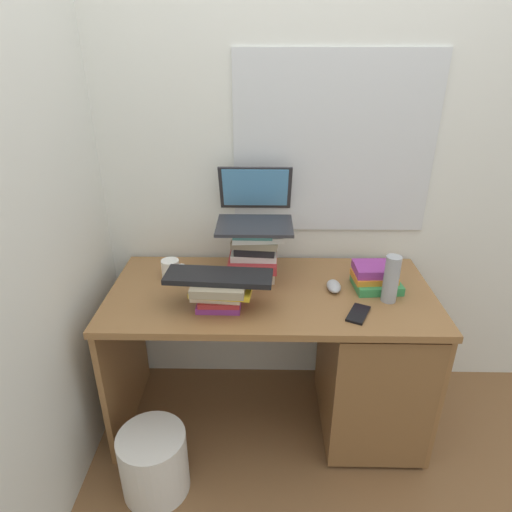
{
  "coord_description": "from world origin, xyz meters",
  "views": [
    {
      "loc": [
        -0.03,
        -1.66,
        1.68
      ],
      "look_at": [
        -0.06,
        -0.03,
        0.9
      ],
      "focal_mm": 31.0,
      "sensor_mm": 36.0,
      "label": 1
    }
  ],
  "objects_px": {
    "laptop": "(255,209)",
    "computer_mouse": "(334,286)",
    "cell_phone": "(358,314)",
    "wastebasket": "(154,462)",
    "water_bottle": "(391,279)",
    "desk": "(347,356)",
    "book_stack_tall": "(254,253)",
    "mug": "(171,269)",
    "keyboard": "(219,277)",
    "book_stack_side": "(375,277)",
    "book_stack_keyboard_riser": "(219,292)"
  },
  "relations": [
    {
      "from": "laptop",
      "to": "computer_mouse",
      "type": "height_order",
      "value": "laptop"
    },
    {
      "from": "cell_phone",
      "to": "wastebasket",
      "type": "xyz_separation_m",
      "value": [
        -0.81,
        -0.22,
        -0.58
      ]
    },
    {
      "from": "water_bottle",
      "to": "cell_phone",
      "type": "distance_m",
      "value": 0.21
    },
    {
      "from": "desk",
      "to": "book_stack_tall",
      "type": "distance_m",
      "value": 0.64
    },
    {
      "from": "mug",
      "to": "water_bottle",
      "type": "bearing_deg",
      "value": -10.89
    },
    {
      "from": "desk",
      "to": "cell_phone",
      "type": "xyz_separation_m",
      "value": [
        -0.01,
        -0.16,
        0.33
      ]
    },
    {
      "from": "mug",
      "to": "wastebasket",
      "type": "distance_m",
      "value": 0.81
    },
    {
      "from": "keyboard",
      "to": "wastebasket",
      "type": "bearing_deg",
      "value": -130.41
    },
    {
      "from": "laptop",
      "to": "mug",
      "type": "bearing_deg",
      "value": -169.07
    },
    {
      "from": "book_stack_side",
      "to": "laptop",
      "type": "xyz_separation_m",
      "value": [
        -0.52,
        0.14,
        0.26
      ]
    },
    {
      "from": "book_stack_tall",
      "to": "cell_phone",
      "type": "bearing_deg",
      "value": -35.1
    },
    {
      "from": "book_stack_side",
      "to": "keyboard",
      "type": "relative_size",
      "value": 0.5
    },
    {
      "from": "book_stack_tall",
      "to": "book_stack_keyboard_riser",
      "type": "height_order",
      "value": "book_stack_tall"
    },
    {
      "from": "book_stack_tall",
      "to": "keyboard",
      "type": "relative_size",
      "value": 0.6
    },
    {
      "from": "book_stack_tall",
      "to": "keyboard",
      "type": "distance_m",
      "value": 0.28
    },
    {
      "from": "desk",
      "to": "wastebasket",
      "type": "relative_size",
      "value": 4.83
    },
    {
      "from": "desk",
      "to": "book_stack_side",
      "type": "bearing_deg",
      "value": 32.69
    },
    {
      "from": "book_stack_keyboard_riser",
      "to": "computer_mouse",
      "type": "height_order",
      "value": "book_stack_keyboard_riser"
    },
    {
      "from": "book_stack_keyboard_riser",
      "to": "book_stack_side",
      "type": "relative_size",
      "value": 1.19
    },
    {
      "from": "book_stack_keyboard_riser",
      "to": "laptop",
      "type": "height_order",
      "value": "laptop"
    },
    {
      "from": "desk",
      "to": "water_bottle",
      "type": "relative_size",
      "value": 6.92
    },
    {
      "from": "book_stack_tall",
      "to": "water_bottle",
      "type": "relative_size",
      "value": 1.24
    },
    {
      "from": "book_stack_keyboard_riser",
      "to": "keyboard",
      "type": "bearing_deg",
      "value": 104.61
    },
    {
      "from": "computer_mouse",
      "to": "wastebasket",
      "type": "relative_size",
      "value": 0.36
    },
    {
      "from": "book_stack_side",
      "to": "laptop",
      "type": "relative_size",
      "value": 0.62
    },
    {
      "from": "water_bottle",
      "to": "cell_phone",
      "type": "height_order",
      "value": "water_bottle"
    },
    {
      "from": "cell_phone",
      "to": "computer_mouse",
      "type": "bearing_deg",
      "value": 135.74
    },
    {
      "from": "computer_mouse",
      "to": "water_bottle",
      "type": "xyz_separation_m",
      "value": [
        0.21,
        -0.08,
        0.08
      ]
    },
    {
      "from": "computer_mouse",
      "to": "book_stack_side",
      "type": "bearing_deg",
      "value": 9.18
    },
    {
      "from": "laptop",
      "to": "wastebasket",
      "type": "relative_size",
      "value": 1.18
    },
    {
      "from": "desk",
      "to": "keyboard",
      "type": "bearing_deg",
      "value": -168.79
    },
    {
      "from": "cell_phone",
      "to": "desk",
      "type": "bearing_deg",
      "value": 112.18
    },
    {
      "from": "desk",
      "to": "water_bottle",
      "type": "xyz_separation_m",
      "value": [
        0.13,
        -0.05,
        0.43
      ]
    },
    {
      "from": "book_stack_keyboard_riser",
      "to": "wastebasket",
      "type": "bearing_deg",
      "value": -135.03
    },
    {
      "from": "book_stack_tall",
      "to": "laptop",
      "type": "bearing_deg",
      "value": 88.92
    },
    {
      "from": "desk",
      "to": "laptop",
      "type": "height_order",
      "value": "laptop"
    },
    {
      "from": "wastebasket",
      "to": "cell_phone",
      "type": "bearing_deg",
      "value": 15.1
    },
    {
      "from": "desk",
      "to": "book_stack_side",
      "type": "relative_size",
      "value": 6.61
    },
    {
      "from": "keyboard",
      "to": "laptop",
      "type": "bearing_deg",
      "value": 70.89
    },
    {
      "from": "book_stack_side",
      "to": "cell_phone",
      "type": "xyz_separation_m",
      "value": [
        -0.11,
        -0.22,
        -0.04
      ]
    },
    {
      "from": "book_stack_keyboard_riser",
      "to": "laptop",
      "type": "xyz_separation_m",
      "value": [
        0.13,
        0.32,
        0.23
      ]
    },
    {
      "from": "mug",
      "to": "wastebasket",
      "type": "bearing_deg",
      "value": -92.6
    },
    {
      "from": "book_stack_keyboard_riser",
      "to": "water_bottle",
      "type": "xyz_separation_m",
      "value": [
        0.69,
        0.07,
        0.03
      ]
    },
    {
      "from": "book_stack_tall",
      "to": "book_stack_side",
      "type": "distance_m",
      "value": 0.54
    },
    {
      "from": "book_stack_side",
      "to": "water_bottle",
      "type": "relative_size",
      "value": 1.05
    },
    {
      "from": "desk",
      "to": "computer_mouse",
      "type": "xyz_separation_m",
      "value": [
        -0.08,
        0.03,
        0.35
      ]
    },
    {
      "from": "book_stack_tall",
      "to": "mug",
      "type": "distance_m",
      "value": 0.39
    },
    {
      "from": "book_stack_keyboard_riser",
      "to": "book_stack_side",
      "type": "bearing_deg",
      "value": 15.16
    },
    {
      "from": "desk",
      "to": "book_stack_side",
      "type": "height_order",
      "value": "book_stack_side"
    },
    {
      "from": "water_bottle",
      "to": "computer_mouse",
      "type": "bearing_deg",
      "value": 158.75
    }
  ]
}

